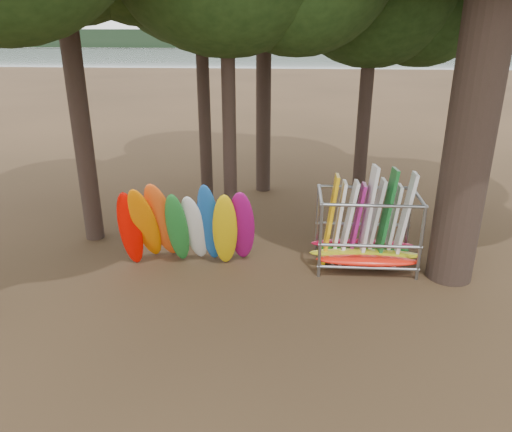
{
  "coord_description": "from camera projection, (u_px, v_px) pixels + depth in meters",
  "views": [
    {
      "loc": [
        0.42,
        -11.41,
        6.56
      ],
      "look_at": [
        -0.43,
        1.5,
        1.4
      ],
      "focal_mm": 35.0,
      "sensor_mm": 36.0,
      "label": 1
    }
  ],
  "objects": [
    {
      "name": "far_shore",
      "position": [
        289.0,
        39.0,
        114.24
      ],
      "size": [
        160.0,
        4.0,
        4.0
      ],
      "primitive_type": "cube",
      "color": "black",
      "rests_on": "ground"
    },
    {
      "name": "kayak_row",
      "position": [
        186.0,
        227.0,
        13.57
      ],
      "size": [
        3.74,
        2.21,
        2.88
      ],
      "color": "#E00800",
      "rests_on": "ground"
    },
    {
      "name": "storage_rack",
      "position": [
        366.0,
        233.0,
        13.84
      ],
      "size": [
        3.11,
        1.59,
        2.9
      ],
      "color": "gray",
      "rests_on": "ground"
    },
    {
      "name": "ground",
      "position": [
        269.0,
        287.0,
        13.03
      ],
      "size": [
        120.0,
        120.0,
        0.0
      ],
      "primitive_type": "plane",
      "color": "#47331E",
      "rests_on": "ground"
    },
    {
      "name": "lake",
      "position": [
        287.0,
        69.0,
        68.64
      ],
      "size": [
        160.0,
        160.0,
        0.0
      ],
      "primitive_type": "plane",
      "color": "gray",
      "rests_on": "ground"
    }
  ]
}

